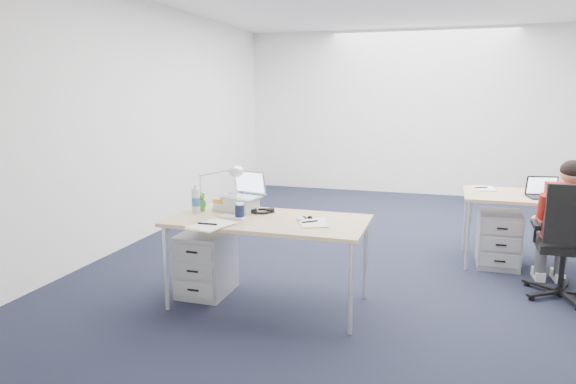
{
  "coord_description": "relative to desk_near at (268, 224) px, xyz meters",
  "views": [
    {
      "loc": [
        0.44,
        -5.61,
        1.74
      ],
      "look_at": [
        -0.9,
        -1.24,
        0.85
      ],
      "focal_mm": 32.0,
      "sensor_mm": 36.0,
      "label": 1
    }
  ],
  "objects": [
    {
      "name": "room",
      "position": [
        0.9,
        1.79,
        1.03
      ],
      "size": [
        6.02,
        7.02,
        2.8
      ],
      "color": "white",
      "rests_on": "ground"
    },
    {
      "name": "can_koozie",
      "position": [
        -0.23,
        -0.04,
        0.11
      ],
      "size": [
        0.1,
        0.1,
        0.12
      ],
      "primitive_type": "cylinder",
      "rotation": [
        0.0,
        0.0,
        0.36
      ],
      "color": "#131A3C",
      "rests_on": "desk_near"
    },
    {
      "name": "book_stack",
      "position": [
        -0.44,
        0.21,
        0.1
      ],
      "size": [
        0.28,
        0.25,
        0.1
      ],
      "primitive_type": "cube",
      "rotation": [
        0.0,
        0.0,
        0.43
      ],
      "color": "silver",
      "rests_on": "desk_near"
    },
    {
      "name": "drawer_pedestal_near",
      "position": [
        -0.6,
        0.07,
        -0.41
      ],
      "size": [
        0.4,
        0.5,
        0.55
      ],
      "primitive_type": "cube",
      "color": "#939598",
      "rests_on": "ground"
    },
    {
      "name": "papers_right",
      "position": [
        0.38,
        -0.04,
        0.05
      ],
      "size": [
        0.29,
        0.34,
        0.01
      ],
      "primitive_type": "cube",
      "rotation": [
        0.0,
        0.0,
        0.38
      ],
      "color": "#E5E284",
      "rests_on": "desk_near"
    },
    {
      "name": "papers_left",
      "position": [
        -0.35,
        -0.35,
        0.05
      ],
      "size": [
        0.32,
        0.39,
        0.01
      ],
      "primitive_type": "cube",
      "rotation": [
        0.0,
        0.0,
        -0.28
      ],
      "color": "#E5E284",
      "rests_on": "desk_near"
    },
    {
      "name": "wireless_keyboard",
      "position": [
        -0.28,
        -0.05,
        0.05
      ],
      "size": [
        0.26,
        0.15,
        0.01
      ],
      "primitive_type": "cube",
      "rotation": [
        0.0,
        0.0,
        -0.2
      ],
      "color": "white",
      "rests_on": "desk_near"
    },
    {
      "name": "computer_mouse",
      "position": [
        0.27,
        0.02,
        0.06
      ],
      "size": [
        0.08,
        0.1,
        0.03
      ],
      "primitive_type": "ellipsoid",
      "rotation": [
        0.0,
        0.0,
        -0.27
      ],
      "color": "white",
      "rests_on": "desk_near"
    },
    {
      "name": "floor",
      "position": [
        0.9,
        1.79,
        -0.68
      ],
      "size": [
        7.0,
        7.0,
        0.0
      ],
      "primitive_type": "plane",
      "color": "black",
      "rests_on": "ground"
    },
    {
      "name": "desk_near",
      "position": [
        0.0,
        0.0,
        0.0
      ],
      "size": [
        1.6,
        0.8,
        0.73
      ],
      "color": "tan",
      "rests_on": "ground"
    },
    {
      "name": "desk_lamp",
      "position": [
        -0.53,
        0.13,
        0.26
      ],
      "size": [
        0.4,
        0.27,
        0.43
      ],
      "primitive_type": null,
      "rotation": [
        0.0,
        0.0,
        0.41
      ],
      "color": "silver",
      "rests_on": "desk_near"
    },
    {
      "name": "drawer_pedestal_far",
      "position": [
        1.92,
        1.62,
        -0.41
      ],
      "size": [
        0.4,
        0.5,
        0.55
      ],
      "primitive_type": "cube",
      "color": "#939598",
      "rests_on": "ground"
    },
    {
      "name": "silver_laptop",
      "position": [
        -0.31,
        0.19,
        0.21
      ],
      "size": [
        0.37,
        0.32,
        0.34
      ],
      "primitive_type": null,
      "rotation": [
        0.0,
        0.0,
        -0.23
      ],
      "color": "silver",
      "rests_on": "desk_near"
    },
    {
      "name": "desk_far",
      "position": [
        2.36,
        1.71,
        0.0
      ],
      "size": [
        1.6,
        0.8,
        0.73
      ],
      "color": "tan",
      "rests_on": "ground"
    },
    {
      "name": "office_chair",
      "position": [
        2.36,
        0.85,
        -0.4
      ],
      "size": [
        0.66,
        0.66,
        1.02
      ],
      "rotation": [
        0.0,
        0.0,
        -0.02
      ],
      "color": "black",
      "rests_on": "ground"
    },
    {
      "name": "bear_figurine",
      "position": [
        -0.65,
        0.11,
        0.13
      ],
      "size": [
        0.1,
        0.08,
        0.16
      ],
      "primitive_type": null,
      "rotation": [
        0.0,
        0.0,
        -0.27
      ],
      "color": "#287820",
      "rests_on": "desk_near"
    },
    {
      "name": "headphones",
      "position": [
        -0.13,
        0.2,
        0.06
      ],
      "size": [
        0.27,
        0.24,
        0.04
      ],
      "primitive_type": null,
      "rotation": [
        0.0,
        0.0,
        0.36
      ],
      "color": "black",
      "rests_on": "desk_near"
    },
    {
      "name": "far_papers",
      "position": [
        1.76,
        1.92,
        0.05
      ],
      "size": [
        0.25,
        0.33,
        0.01
      ],
      "primitive_type": "cube",
      "rotation": [
        0.0,
        0.0,
        0.14
      ],
      "color": "white",
      "rests_on": "desk_far"
    },
    {
      "name": "water_bottle",
      "position": [
        -0.67,
        0.05,
        0.16
      ],
      "size": [
        0.08,
        0.08,
        0.24
      ],
      "primitive_type": "cylinder",
      "rotation": [
        0.0,
        0.0,
        -0.04
      ],
      "color": "silver",
      "rests_on": "desk_near"
    },
    {
      "name": "sunglasses",
      "position": [
        0.31,
        0.06,
        0.06
      ],
      "size": [
        0.11,
        0.08,
        0.02
      ],
      "primitive_type": null,
      "rotation": [
        0.0,
        0.0,
        0.41
      ],
      "color": "black",
      "rests_on": "desk_near"
    },
    {
      "name": "seated_person",
      "position": [
        2.36,
        1.02,
        -0.08
      ],
      "size": [
        0.37,
        0.64,
        1.18
      ],
      "rotation": [
        0.0,
        0.0,
        0.05
      ],
      "color": "#A82118",
      "rests_on": "ground"
    },
    {
      "name": "dark_laptop",
      "position": [
        2.3,
        1.58,
        0.15
      ],
      "size": [
        0.34,
        0.34,
        0.21
      ],
      "primitive_type": null,
      "rotation": [
        0.0,
        0.0,
        0.19
      ],
      "color": "black",
      "rests_on": "desk_far"
    },
    {
      "name": "cordless_phone",
      "position": [
        -0.45,
        0.3,
        0.11
      ],
      "size": [
        0.03,
        0.02,
        0.13
      ],
      "primitive_type": "cube",
      "rotation": [
        0.0,
        0.0,
        -0.0
      ],
      "color": "black",
      "rests_on": "desk_near"
    }
  ]
}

